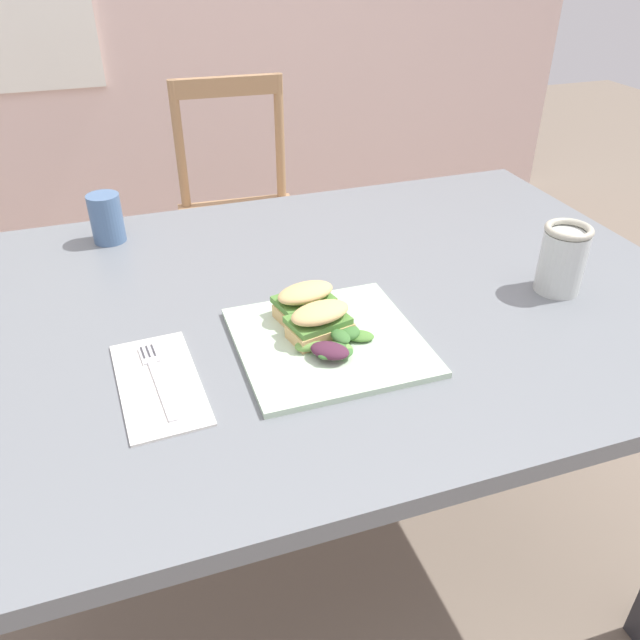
{
  "coord_description": "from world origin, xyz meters",
  "views": [
    {
      "loc": [
        -0.35,
        -0.8,
        1.3
      ],
      "look_at": [
        -0.08,
        0.01,
        0.76
      ],
      "focal_mm": 35.64,
      "sensor_mm": 36.0,
      "label": 1
    }
  ],
  "objects_px": {
    "chair_wooden_far": "(242,216)",
    "cup_extra_side": "(106,218)",
    "plate_lunch": "(328,341)",
    "sandwich_half_front": "(320,321)",
    "fork_on_napkin": "(156,374)",
    "mason_jar_iced_tea": "(561,262)",
    "sandwich_half_back": "(305,301)",
    "dining_table": "(314,350)"
  },
  "relations": [
    {
      "from": "plate_lunch",
      "to": "cup_extra_side",
      "type": "distance_m",
      "value": 0.58
    },
    {
      "from": "chair_wooden_far",
      "to": "plate_lunch",
      "type": "height_order",
      "value": "chair_wooden_far"
    },
    {
      "from": "sandwich_half_back",
      "to": "fork_on_napkin",
      "type": "bearing_deg",
      "value": -163.25
    },
    {
      "from": "plate_lunch",
      "to": "cup_extra_side",
      "type": "bearing_deg",
      "value": 121.09
    },
    {
      "from": "fork_on_napkin",
      "to": "mason_jar_iced_tea",
      "type": "distance_m",
      "value": 0.71
    },
    {
      "from": "sandwich_half_front",
      "to": "cup_extra_side",
      "type": "relative_size",
      "value": 1.08
    },
    {
      "from": "mason_jar_iced_tea",
      "to": "cup_extra_side",
      "type": "bearing_deg",
      "value": 147.84
    },
    {
      "from": "mason_jar_iced_tea",
      "to": "sandwich_half_back",
      "type": "bearing_deg",
      "value": 174.32
    },
    {
      "from": "chair_wooden_far",
      "to": "plate_lunch",
      "type": "bearing_deg",
      "value": -95.61
    },
    {
      "from": "chair_wooden_far",
      "to": "fork_on_napkin",
      "type": "bearing_deg",
      "value": -107.59
    },
    {
      "from": "plate_lunch",
      "to": "sandwich_half_front",
      "type": "distance_m",
      "value": 0.04
    },
    {
      "from": "plate_lunch",
      "to": "fork_on_napkin",
      "type": "distance_m",
      "value": 0.26
    },
    {
      "from": "plate_lunch",
      "to": "mason_jar_iced_tea",
      "type": "height_order",
      "value": "mason_jar_iced_tea"
    },
    {
      "from": "plate_lunch",
      "to": "sandwich_half_front",
      "type": "height_order",
      "value": "sandwich_half_front"
    },
    {
      "from": "plate_lunch",
      "to": "sandwich_half_front",
      "type": "relative_size",
      "value": 2.61
    },
    {
      "from": "mason_jar_iced_tea",
      "to": "cup_extra_side",
      "type": "xyz_separation_m",
      "value": [
        -0.74,
        0.47,
        -0.01
      ]
    },
    {
      "from": "chair_wooden_far",
      "to": "mason_jar_iced_tea",
      "type": "distance_m",
      "value": 1.27
    },
    {
      "from": "plate_lunch",
      "to": "mason_jar_iced_tea",
      "type": "bearing_deg",
      "value": 3.94
    },
    {
      "from": "dining_table",
      "to": "sandwich_half_front",
      "type": "xyz_separation_m",
      "value": [
        -0.03,
        -0.13,
        0.15
      ]
    },
    {
      "from": "plate_lunch",
      "to": "sandwich_half_back",
      "type": "height_order",
      "value": "sandwich_half_back"
    },
    {
      "from": "sandwich_half_front",
      "to": "sandwich_half_back",
      "type": "height_order",
      "value": "same"
    },
    {
      "from": "dining_table",
      "to": "mason_jar_iced_tea",
      "type": "relative_size",
      "value": 11.19
    },
    {
      "from": "plate_lunch",
      "to": "chair_wooden_far",
      "type": "bearing_deg",
      "value": 84.39
    },
    {
      "from": "sandwich_half_back",
      "to": "chair_wooden_far",
      "type": "bearing_deg",
      "value": 83.36
    },
    {
      "from": "sandwich_half_front",
      "to": "fork_on_napkin",
      "type": "bearing_deg",
      "value": -177.72
    },
    {
      "from": "sandwich_half_back",
      "to": "cup_extra_side",
      "type": "distance_m",
      "value": 0.51
    },
    {
      "from": "dining_table",
      "to": "cup_extra_side",
      "type": "relative_size",
      "value": 13.88
    },
    {
      "from": "dining_table",
      "to": "sandwich_half_back",
      "type": "distance_m",
      "value": 0.17
    },
    {
      "from": "chair_wooden_far",
      "to": "plate_lunch",
      "type": "distance_m",
      "value": 1.25
    },
    {
      "from": "dining_table",
      "to": "plate_lunch",
      "type": "relative_size",
      "value": 4.92
    },
    {
      "from": "chair_wooden_far",
      "to": "dining_table",
      "type": "bearing_deg",
      "value": -95.15
    },
    {
      "from": "sandwich_half_back",
      "to": "dining_table",
      "type": "bearing_deg",
      "value": 62.11
    },
    {
      "from": "sandwich_half_front",
      "to": "fork_on_napkin",
      "type": "xyz_separation_m",
      "value": [
        -0.25,
        -0.01,
        -0.03
      ]
    },
    {
      "from": "fork_on_napkin",
      "to": "cup_extra_side",
      "type": "xyz_separation_m",
      "value": [
        -0.04,
        0.5,
        0.04
      ]
    },
    {
      "from": "sandwich_half_front",
      "to": "sandwich_half_back",
      "type": "distance_m",
      "value": 0.07
    },
    {
      "from": "mason_jar_iced_tea",
      "to": "cup_extra_side",
      "type": "distance_m",
      "value": 0.87
    },
    {
      "from": "dining_table",
      "to": "cup_extra_side",
      "type": "xyz_separation_m",
      "value": [
        -0.32,
        0.35,
        0.16
      ]
    },
    {
      "from": "sandwich_half_front",
      "to": "mason_jar_iced_tea",
      "type": "relative_size",
      "value": 0.87
    },
    {
      "from": "dining_table",
      "to": "mason_jar_iced_tea",
      "type": "height_order",
      "value": "mason_jar_iced_tea"
    },
    {
      "from": "sandwich_half_back",
      "to": "fork_on_napkin",
      "type": "xyz_separation_m",
      "value": [
        -0.25,
        -0.08,
        -0.03
      ]
    },
    {
      "from": "dining_table",
      "to": "sandwich_half_front",
      "type": "bearing_deg",
      "value": -104.1
    },
    {
      "from": "chair_wooden_far",
      "to": "cup_extra_side",
      "type": "bearing_deg",
      "value": -120.47
    }
  ]
}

